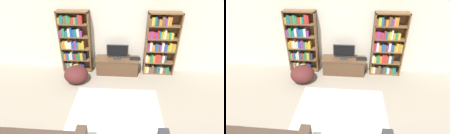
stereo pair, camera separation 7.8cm
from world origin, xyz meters
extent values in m
cube|color=silver|center=(0.00, 4.23, 1.30)|extent=(8.80, 0.06, 2.60)
cube|color=brown|center=(-1.59, 4.03, 0.96)|extent=(0.04, 0.30, 1.91)
cube|color=brown|center=(-0.69, 4.03, 0.96)|extent=(0.04, 0.30, 1.91)
cube|color=brown|center=(-1.14, 4.16, 0.96)|extent=(0.93, 0.04, 1.91)
cube|color=brown|center=(-1.14, 4.03, 1.89)|extent=(0.93, 0.30, 0.04)
cube|color=brown|center=(-1.14, 4.03, 0.02)|extent=(0.89, 0.30, 0.04)
cube|color=#333338|center=(-1.53, 4.02, 0.16)|extent=(0.08, 0.24, 0.24)
cube|color=orange|center=(-1.46, 4.02, 0.15)|extent=(0.04, 0.24, 0.22)
cube|color=#2D7F47|center=(-1.40, 4.02, 0.15)|extent=(0.05, 0.24, 0.23)
cube|color=silver|center=(-1.34, 4.02, 0.15)|extent=(0.07, 0.24, 0.23)
cube|color=brown|center=(-1.28, 4.02, 0.12)|extent=(0.04, 0.24, 0.17)
cube|color=silver|center=(-1.22, 4.02, 0.13)|extent=(0.07, 0.24, 0.19)
cube|color=gold|center=(-1.14, 4.02, 0.15)|extent=(0.07, 0.24, 0.22)
cube|color=#333338|center=(-1.08, 4.02, 0.14)|extent=(0.05, 0.24, 0.22)
cube|color=#7F338C|center=(-1.03, 4.02, 0.14)|extent=(0.04, 0.24, 0.21)
cube|color=#234C99|center=(-0.96, 4.02, 0.13)|extent=(0.06, 0.24, 0.18)
cube|color=brown|center=(-1.14, 4.03, 0.40)|extent=(0.89, 0.30, 0.04)
cube|color=#2D7F47|center=(-1.55, 4.02, 0.54)|extent=(0.04, 0.24, 0.25)
cube|color=orange|center=(-1.50, 4.02, 0.51)|extent=(0.04, 0.24, 0.18)
cube|color=#7F338C|center=(-1.45, 4.02, 0.51)|extent=(0.05, 0.24, 0.18)
cube|color=#196B75|center=(-1.40, 4.02, 0.51)|extent=(0.05, 0.24, 0.19)
cube|color=silver|center=(-1.34, 4.02, 0.51)|extent=(0.05, 0.24, 0.18)
cube|color=silver|center=(-1.29, 4.02, 0.54)|extent=(0.05, 0.24, 0.25)
cube|color=#234C99|center=(-1.23, 4.02, 0.51)|extent=(0.05, 0.24, 0.18)
cube|color=#B72D28|center=(-1.17, 4.02, 0.51)|extent=(0.05, 0.24, 0.19)
cube|color=#2D7F47|center=(-1.11, 4.02, 0.51)|extent=(0.06, 0.24, 0.18)
cube|color=#2D7F47|center=(-1.04, 4.02, 0.54)|extent=(0.05, 0.24, 0.24)
cube|color=gold|center=(-0.97, 4.02, 0.52)|extent=(0.08, 0.24, 0.21)
cube|color=#333338|center=(-0.91, 4.02, 0.53)|extent=(0.04, 0.24, 0.23)
cube|color=#333338|center=(-0.86, 4.02, 0.52)|extent=(0.05, 0.24, 0.20)
cube|color=brown|center=(-1.14, 4.03, 0.78)|extent=(0.89, 0.30, 0.04)
cube|color=#9E9333|center=(-1.54, 4.02, 0.89)|extent=(0.05, 0.24, 0.18)
cube|color=orange|center=(-1.50, 4.02, 0.92)|extent=(0.04, 0.24, 0.23)
cube|color=gold|center=(-1.45, 4.02, 0.91)|extent=(0.04, 0.24, 0.22)
cube|color=silver|center=(-1.39, 4.02, 0.91)|extent=(0.07, 0.24, 0.22)
cube|color=silver|center=(-1.32, 4.02, 0.89)|extent=(0.05, 0.24, 0.18)
cube|color=silver|center=(-1.27, 4.02, 0.90)|extent=(0.04, 0.24, 0.21)
cube|color=#234C99|center=(-1.21, 4.02, 0.89)|extent=(0.06, 0.24, 0.18)
cube|color=#7F338C|center=(-1.13, 4.02, 0.92)|extent=(0.08, 0.24, 0.24)
cube|color=#196B75|center=(-1.07, 4.02, 0.90)|extent=(0.05, 0.24, 0.20)
cube|color=#9E9333|center=(-1.00, 4.02, 0.89)|extent=(0.07, 0.24, 0.18)
cube|color=gold|center=(-0.94, 4.02, 0.88)|extent=(0.04, 0.24, 0.17)
cube|color=gold|center=(-0.89, 4.02, 0.92)|extent=(0.05, 0.24, 0.24)
cube|color=brown|center=(-1.14, 4.03, 1.16)|extent=(0.89, 0.30, 0.04)
cube|color=#7F338C|center=(-1.53, 4.02, 1.27)|extent=(0.07, 0.24, 0.18)
cube|color=#2D7F47|center=(-1.45, 4.02, 1.30)|extent=(0.08, 0.24, 0.23)
cube|color=#196B75|center=(-1.36, 4.02, 1.26)|extent=(0.08, 0.24, 0.16)
cube|color=silver|center=(-1.28, 4.02, 1.30)|extent=(0.07, 0.24, 0.23)
cube|color=#234C99|center=(-1.22, 4.02, 1.31)|extent=(0.05, 0.24, 0.25)
cube|color=#234C99|center=(-1.16, 4.02, 1.28)|extent=(0.05, 0.24, 0.20)
cube|color=#196B75|center=(-1.09, 4.02, 1.29)|extent=(0.07, 0.24, 0.21)
cube|color=silver|center=(-1.01, 4.02, 1.29)|extent=(0.07, 0.24, 0.23)
cube|color=#7F338C|center=(-0.93, 4.02, 1.27)|extent=(0.07, 0.24, 0.17)
cube|color=brown|center=(-1.14, 4.03, 1.55)|extent=(0.89, 0.30, 0.04)
cube|color=#9E9333|center=(-1.53, 4.02, 1.65)|extent=(0.07, 0.24, 0.17)
cube|color=#196B75|center=(-1.45, 4.02, 1.68)|extent=(0.08, 0.24, 0.23)
cube|color=brown|center=(-1.37, 4.02, 1.67)|extent=(0.07, 0.24, 0.21)
cube|color=#2D7F47|center=(-1.29, 4.02, 1.68)|extent=(0.08, 0.24, 0.23)
cube|color=#2D7F47|center=(-1.22, 4.02, 1.66)|extent=(0.04, 0.24, 0.20)
cube|color=#B72D28|center=(-1.15, 4.02, 1.65)|extent=(0.08, 0.24, 0.17)
cube|color=#9E9333|center=(-1.08, 4.02, 1.65)|extent=(0.04, 0.24, 0.18)
cube|color=#196B75|center=(-1.03, 4.02, 1.66)|extent=(0.06, 0.24, 0.19)
cube|color=#B72D28|center=(-0.95, 4.02, 1.69)|extent=(0.08, 0.24, 0.26)
cube|color=#B72D28|center=(-0.88, 4.02, 1.68)|extent=(0.04, 0.24, 0.24)
cube|color=brown|center=(0.99, 4.03, 0.96)|extent=(0.04, 0.30, 1.91)
cube|color=brown|center=(1.89, 4.03, 0.96)|extent=(0.04, 0.30, 1.91)
cube|color=brown|center=(1.44, 4.16, 0.96)|extent=(0.93, 0.04, 1.91)
cube|color=brown|center=(1.44, 4.03, 1.89)|extent=(0.93, 0.30, 0.04)
cube|color=brown|center=(1.44, 4.03, 0.02)|extent=(0.89, 0.30, 0.04)
cube|color=gold|center=(1.04, 4.02, 0.14)|extent=(0.05, 0.24, 0.20)
cube|color=silver|center=(1.11, 4.02, 0.13)|extent=(0.07, 0.24, 0.18)
cube|color=brown|center=(1.20, 4.02, 0.12)|extent=(0.08, 0.24, 0.17)
cube|color=brown|center=(1.27, 4.02, 0.16)|extent=(0.06, 0.24, 0.25)
cube|color=#333338|center=(1.35, 4.02, 0.12)|extent=(0.08, 0.24, 0.17)
cube|color=brown|center=(1.41, 4.02, 0.14)|extent=(0.04, 0.24, 0.20)
cube|color=#196B75|center=(1.47, 4.02, 0.14)|extent=(0.05, 0.24, 0.21)
cube|color=silver|center=(1.54, 4.02, 0.12)|extent=(0.08, 0.24, 0.17)
cube|color=brown|center=(1.62, 4.02, 0.12)|extent=(0.08, 0.24, 0.16)
cube|color=#2D7F47|center=(1.70, 4.02, 0.12)|extent=(0.04, 0.24, 0.17)
cube|color=#196B75|center=(1.75, 4.02, 0.13)|extent=(0.05, 0.24, 0.18)
cube|color=brown|center=(1.44, 4.03, 0.40)|extent=(0.89, 0.30, 0.04)
cube|color=silver|center=(1.05, 4.02, 0.53)|extent=(0.07, 0.24, 0.22)
cube|color=gold|center=(1.11, 4.02, 0.50)|extent=(0.05, 0.24, 0.17)
cube|color=#2D7F47|center=(1.16, 4.02, 0.52)|extent=(0.04, 0.24, 0.21)
cube|color=#2D7F47|center=(1.21, 4.02, 0.54)|extent=(0.04, 0.24, 0.24)
cube|color=orange|center=(1.27, 4.02, 0.52)|extent=(0.06, 0.24, 0.20)
cube|color=#B72D28|center=(1.34, 4.02, 0.54)|extent=(0.07, 0.24, 0.25)
cube|color=#B72D28|center=(1.42, 4.02, 0.54)|extent=(0.07, 0.24, 0.25)
cube|color=brown|center=(1.48, 4.02, 0.51)|extent=(0.05, 0.24, 0.19)
cube|color=silver|center=(1.55, 4.02, 0.53)|extent=(0.07, 0.24, 0.22)
cube|color=#333338|center=(1.61, 4.02, 0.53)|extent=(0.06, 0.24, 0.23)
cube|color=brown|center=(1.44, 4.03, 0.78)|extent=(0.89, 0.30, 0.04)
cube|color=#B72D28|center=(1.03, 4.02, 0.92)|extent=(0.04, 0.24, 0.24)
cube|color=#7F338C|center=(1.08, 4.02, 0.92)|extent=(0.04, 0.24, 0.23)
cube|color=silver|center=(1.14, 4.02, 0.92)|extent=(0.07, 0.24, 0.25)
cube|color=orange|center=(1.21, 4.02, 0.88)|extent=(0.07, 0.24, 0.17)
cube|color=#234C99|center=(1.30, 4.02, 0.90)|extent=(0.08, 0.24, 0.21)
cube|color=brown|center=(1.37, 4.02, 0.89)|extent=(0.04, 0.24, 0.18)
cube|color=#7F338C|center=(1.42, 4.02, 0.88)|extent=(0.05, 0.24, 0.17)
cube|color=silver|center=(1.48, 4.02, 0.93)|extent=(0.06, 0.24, 0.25)
cube|color=#234C99|center=(1.56, 4.02, 0.90)|extent=(0.08, 0.24, 0.19)
cube|color=#9E9333|center=(1.64, 4.02, 0.89)|extent=(0.06, 0.24, 0.17)
cube|color=gold|center=(1.70, 4.02, 0.93)|extent=(0.06, 0.24, 0.25)
cube|color=orange|center=(1.76, 4.02, 0.92)|extent=(0.05, 0.24, 0.23)
cube|color=#9E9333|center=(1.82, 4.02, 0.91)|extent=(0.06, 0.24, 0.22)
cube|color=brown|center=(1.44, 4.03, 1.16)|extent=(0.89, 0.30, 0.04)
cube|color=#B72D28|center=(1.04, 4.02, 1.28)|extent=(0.06, 0.24, 0.20)
cube|color=#7F338C|center=(1.12, 4.02, 1.28)|extent=(0.08, 0.24, 0.20)
cube|color=#B72D28|center=(1.20, 4.02, 1.27)|extent=(0.05, 0.24, 0.18)
cube|color=#7F338C|center=(1.25, 4.02, 1.27)|extent=(0.04, 0.24, 0.17)
cube|color=#B72D28|center=(1.30, 4.02, 1.30)|extent=(0.04, 0.24, 0.23)
cube|color=#196B75|center=(1.35, 4.02, 1.29)|extent=(0.04, 0.24, 0.21)
cube|color=#9E9333|center=(1.40, 4.02, 1.28)|extent=(0.05, 0.24, 0.19)
cube|color=gold|center=(1.45, 4.02, 1.29)|extent=(0.04, 0.24, 0.21)
cube|color=silver|center=(1.50, 4.02, 1.31)|extent=(0.05, 0.24, 0.25)
cube|color=#9E9333|center=(1.56, 4.02, 1.27)|extent=(0.06, 0.24, 0.17)
cube|color=#2D7F47|center=(1.63, 4.02, 1.27)|extent=(0.05, 0.24, 0.18)
cube|color=gold|center=(1.69, 4.02, 1.27)|extent=(0.07, 0.24, 0.17)
cube|color=brown|center=(1.44, 4.03, 1.55)|extent=(0.89, 0.30, 0.04)
cube|color=brown|center=(1.04, 4.02, 1.66)|extent=(0.06, 0.24, 0.19)
cube|color=gold|center=(1.12, 4.02, 1.67)|extent=(0.08, 0.24, 0.22)
cube|color=#196B75|center=(1.19, 4.02, 1.68)|extent=(0.05, 0.24, 0.24)
cube|color=#333338|center=(1.25, 4.02, 1.65)|extent=(0.05, 0.24, 0.18)
cube|color=orange|center=(1.31, 4.02, 1.65)|extent=(0.07, 0.24, 0.17)
cube|color=brown|center=(1.39, 4.02, 1.69)|extent=(0.08, 0.24, 0.24)
cube|color=#7F338C|center=(1.47, 4.02, 1.66)|extent=(0.06, 0.24, 0.20)
cube|color=gold|center=(1.52, 4.02, 1.68)|extent=(0.04, 0.24, 0.23)
cube|color=orange|center=(1.58, 4.02, 1.68)|extent=(0.07, 0.24, 0.23)
cube|color=brown|center=(0.15, 3.92, 0.24)|extent=(1.27, 0.47, 0.48)
cube|color=brown|center=(0.15, 3.92, 0.50)|extent=(1.35, 0.50, 0.04)
cube|color=#2D2D33|center=(0.15, 3.93, 0.53)|extent=(0.24, 0.16, 0.03)
cylinder|color=#2D2D33|center=(0.15, 3.93, 0.57)|extent=(0.04, 0.04, 0.05)
cube|color=#2D2D33|center=(0.15, 3.93, 0.78)|extent=(0.66, 0.04, 0.37)
cube|color=black|center=(0.15, 3.91, 0.78)|extent=(0.61, 0.00, 0.33)
cube|color=#28282D|center=(0.69, 3.92, 0.53)|extent=(0.34, 0.21, 0.02)
cube|color=black|center=(0.69, 3.92, 0.54)|extent=(0.32, 0.20, 0.00)
cube|color=white|center=(0.19, 2.21, 0.01)|extent=(2.12, 1.62, 0.02)
ellipsoid|color=#4C1E1E|center=(-1.03, 3.36, 0.24)|extent=(0.70, 0.70, 0.48)
camera|label=1|loc=(0.32, -0.87, 3.00)|focal=28.00mm
camera|label=2|loc=(0.40, -0.86, 3.00)|focal=28.00mm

